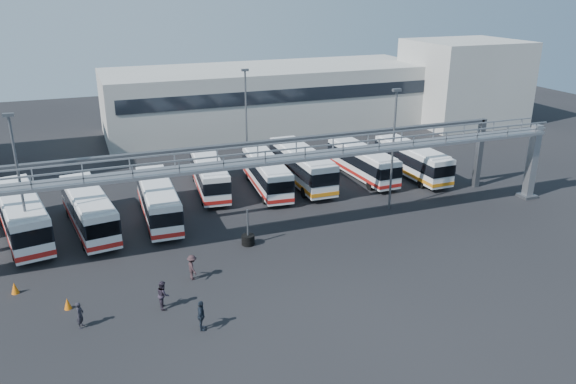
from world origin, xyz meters
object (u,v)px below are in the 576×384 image
object	(u,v)px
light_pole_back	(246,114)
bus_5	(266,173)
bus_2	(89,209)
tire_stack	(248,239)
pedestrian_c	(192,267)
light_pole_mid	(393,144)
bus_4	(209,174)
bus_1	(22,214)
cone_right	(15,288)
bus_6	(302,165)
bus_3	(158,199)
bus_8	(412,159)
pedestrian_a	(80,315)
cone_left	(67,304)
pedestrian_b	(163,294)
pedestrian_d	(201,316)
light_pole_left	(19,180)

from	to	relation	value
light_pole_back	bus_5	world-z (taller)	light_pole_back
bus_2	tire_stack	distance (m)	12.70
pedestrian_c	tire_stack	xyz separation A→B (m)	(4.86, 3.65, -0.38)
light_pole_mid	bus_4	distance (m)	16.88
light_pole_back	bus_1	distance (m)	23.41
light_pole_back	cone_right	size ratio (longest dim) A/B	13.76
bus_6	light_pole_mid	bearing A→B (deg)	-61.15
bus_3	bus_8	xyz separation A→B (m)	(25.11, 2.21, -0.01)
light_pole_mid	pedestrian_a	distance (m)	27.22
bus_6	cone_left	distance (m)	26.34
pedestrian_b	pedestrian_d	xyz separation A→B (m)	(1.58, -3.05, 0.02)
light_pole_left	pedestrian_c	xyz separation A→B (m)	(9.84, -7.15, -4.88)
pedestrian_b	pedestrian_d	distance (m)	3.44
cone_left	bus_6	bearing A→B (deg)	36.34
light_pole_mid	bus_3	bearing A→B (deg)	166.27
bus_5	bus_3	bearing A→B (deg)	-156.82
bus_6	tire_stack	distance (m)	14.14
bus_2	tire_stack	xyz separation A→B (m)	(10.63, -6.81, -1.33)
bus_4	bus_6	distance (m)	8.76
light_pole_left	bus_5	xyz separation A→B (m)	(19.72, 7.04, -4.01)
bus_6	bus_2	bearing A→B (deg)	-167.09
bus_5	pedestrian_b	bearing A→B (deg)	-121.09
bus_4	bus_8	distance (m)	19.95
bus_2	cone_right	size ratio (longest dim) A/B	14.71
bus_5	bus_6	world-z (taller)	bus_6
light_pole_mid	bus_3	xyz separation A→B (m)	(-18.64, 4.56, -3.97)
pedestrian_b	light_pole_left	bearing A→B (deg)	37.90
bus_2	tire_stack	world-z (taller)	bus_2
pedestrian_b	cone_left	size ratio (longest dim) A/B	2.49
cone_right	tire_stack	size ratio (longest dim) A/B	0.27
bus_4	bus_8	size ratio (longest dim) A/B	0.99
light_pole_mid	bus_2	bearing A→B (deg)	169.80
pedestrian_d	bus_6	bearing A→B (deg)	-19.60
pedestrian_a	cone_right	xyz separation A→B (m)	(-3.70, 5.31, -0.41)
bus_1	cone_right	xyz separation A→B (m)	(-0.15, -8.64, -1.53)
pedestrian_b	pedestrian_d	world-z (taller)	pedestrian_d
light_pole_mid	light_pole_back	bearing A→B (deg)	118.07
bus_2	cone_right	bearing A→B (deg)	-128.40
bus_2	bus_5	bearing A→B (deg)	5.24
light_pole_mid	cone_right	size ratio (longest dim) A/B	13.76
bus_5	pedestrian_c	bearing A→B (deg)	-120.25
pedestrian_b	cone_left	world-z (taller)	pedestrian_b
pedestrian_c	cone_left	xyz separation A→B (m)	(-7.61, -0.90, -0.50)
light_pole_mid	bus_2	world-z (taller)	light_pole_mid
pedestrian_a	cone_right	distance (m)	6.48
tire_stack	pedestrian_b	bearing A→B (deg)	-138.13
pedestrian_c	pedestrian_d	xyz separation A→B (m)	(-0.72, -5.82, 0.04)
pedestrian_a	pedestrian_b	bearing A→B (deg)	-64.35
light_pole_back	bus_5	size ratio (longest dim) A/B	0.99
bus_8	light_pole_left	bearing A→B (deg)	-171.66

